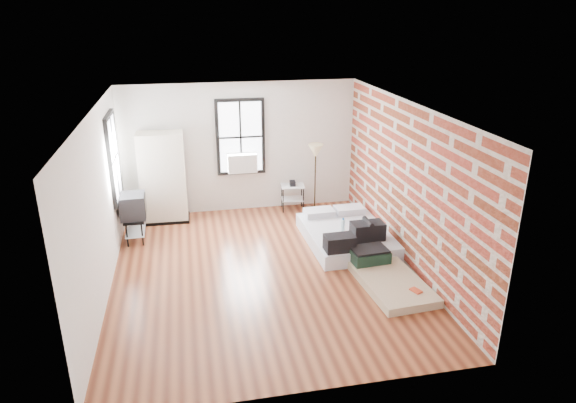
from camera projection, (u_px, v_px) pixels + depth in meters
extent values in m
plane|color=#562616|center=(263.00, 272.00, 8.77)|extent=(6.00, 6.00, 0.00)
cube|color=silver|center=(241.00, 148.00, 11.02)|extent=(5.00, 0.01, 2.80)
cube|color=silver|center=(304.00, 288.00, 5.53)|extent=(5.00, 0.01, 2.80)
cube|color=silver|center=(100.00, 206.00, 7.81)|extent=(0.01, 6.00, 2.80)
cube|color=maroon|center=(407.00, 185.00, 8.74)|extent=(0.02, 6.00, 2.80)
cube|color=white|center=(260.00, 108.00, 7.78)|extent=(5.00, 6.00, 0.01)
cube|color=white|center=(241.00, 137.00, 10.89)|extent=(0.90, 0.02, 1.50)
cube|color=black|center=(218.00, 138.00, 10.82)|extent=(0.07, 0.08, 1.64)
cube|color=black|center=(263.00, 136.00, 11.00)|extent=(0.07, 0.08, 1.64)
cube|color=black|center=(239.00, 100.00, 10.63)|extent=(0.90, 0.08, 0.07)
cube|color=black|center=(242.00, 172.00, 11.19)|extent=(0.90, 0.08, 0.07)
cube|color=black|center=(241.00, 137.00, 10.88)|extent=(0.04, 0.02, 1.50)
cube|color=black|center=(241.00, 137.00, 10.88)|extent=(0.90, 0.02, 0.04)
cube|color=white|center=(242.00, 163.00, 10.97)|extent=(0.62, 0.30, 0.40)
cube|color=white|center=(114.00, 158.00, 9.38)|extent=(0.02, 0.90, 1.50)
cube|color=black|center=(110.00, 166.00, 8.93)|extent=(0.08, 0.07, 1.64)
cube|color=black|center=(116.00, 151.00, 9.82)|extent=(0.08, 0.07, 1.64)
cube|color=black|center=(108.00, 116.00, 9.10)|extent=(0.08, 0.90, 0.07)
cube|color=black|center=(118.00, 198.00, 9.66)|extent=(0.08, 0.90, 0.07)
cube|color=black|center=(115.00, 158.00, 9.38)|extent=(0.02, 0.04, 1.50)
cube|color=black|center=(115.00, 158.00, 9.38)|extent=(0.02, 0.90, 0.04)
cube|color=silver|center=(347.00, 236.00, 9.82)|extent=(1.56, 2.08, 0.27)
cube|color=silver|center=(319.00, 212.00, 10.41)|extent=(0.60, 0.39, 0.13)
cube|color=silver|center=(349.00, 210.00, 10.55)|extent=(0.60, 0.39, 0.13)
cube|color=black|center=(368.00, 231.00, 9.32)|extent=(0.60, 0.36, 0.32)
cylinder|color=black|center=(368.00, 222.00, 9.25)|extent=(0.10, 0.38, 0.09)
cube|color=black|center=(339.00, 243.00, 8.89)|extent=(0.52, 0.34, 0.28)
cylinder|color=#BCE4F2|center=(343.00, 226.00, 9.65)|extent=(0.08, 0.08, 0.24)
cylinder|color=#1A67B7|center=(343.00, 219.00, 9.61)|extent=(0.04, 0.04, 0.03)
cube|color=#CBB592|center=(390.00, 281.00, 8.33)|extent=(1.05, 1.80, 0.14)
cube|color=#142D22|center=(369.00, 255.00, 8.82)|extent=(0.67, 0.50, 0.20)
cube|color=black|center=(369.00, 249.00, 8.78)|extent=(0.63, 0.47, 0.04)
cube|color=#C23D1F|center=(416.00, 291.00, 7.90)|extent=(0.18, 0.21, 0.02)
cube|color=black|center=(167.00, 219.00, 10.88)|extent=(0.97, 0.57, 0.06)
cube|color=beige|center=(163.00, 176.00, 10.54)|extent=(0.93, 0.53, 1.83)
cylinder|color=black|center=(283.00, 201.00, 11.19)|extent=(0.02, 0.02, 0.56)
cylinder|color=black|center=(303.00, 200.00, 11.23)|extent=(0.02, 0.02, 0.56)
cylinder|color=black|center=(282.00, 195.00, 11.51)|extent=(0.02, 0.02, 0.56)
cylinder|color=black|center=(302.00, 195.00, 11.55)|extent=(0.02, 0.02, 0.56)
cube|color=silver|center=(293.00, 186.00, 11.27)|extent=(0.55, 0.46, 0.02)
cube|color=silver|center=(292.00, 199.00, 11.38)|extent=(0.52, 0.43, 0.02)
cube|color=black|center=(293.00, 183.00, 11.25)|extent=(0.14, 0.19, 0.10)
cylinder|color=black|center=(315.00, 208.00, 11.49)|extent=(0.21, 0.21, 0.03)
cylinder|color=black|center=(315.00, 181.00, 11.26)|extent=(0.03, 0.03, 1.28)
cone|color=tan|center=(316.00, 151.00, 11.02)|extent=(0.32, 0.32, 0.28)
cylinder|color=black|center=(127.00, 235.00, 9.61)|extent=(0.03, 0.03, 0.46)
cylinder|color=black|center=(142.00, 234.00, 9.66)|extent=(0.03, 0.03, 0.46)
cylinder|color=black|center=(129.00, 224.00, 10.11)|extent=(0.03, 0.03, 0.46)
cylinder|color=black|center=(143.00, 223.00, 10.17)|extent=(0.03, 0.03, 0.46)
cube|color=black|center=(134.00, 218.00, 9.81)|extent=(0.38, 0.67, 0.03)
cube|color=silver|center=(136.00, 231.00, 9.91)|extent=(0.36, 0.65, 0.02)
cube|color=black|center=(133.00, 206.00, 9.72)|extent=(0.47, 0.54, 0.46)
cube|color=black|center=(145.00, 205.00, 9.77)|extent=(0.03, 0.44, 0.37)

